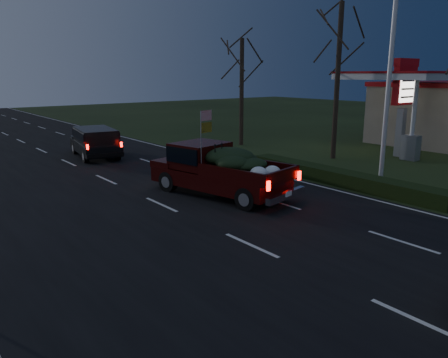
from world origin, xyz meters
TOP-DOWN VIEW (x-y plane):
  - ground at (0.00, 0.00)m, footprint 120.00×120.00m
  - road_asphalt at (0.00, 0.00)m, footprint 14.00×120.00m
  - hedge_row at (7.80, 3.00)m, footprint 1.00×10.00m
  - light_pole at (9.50, 2.00)m, footprint 0.50×0.90m
  - gas_price_pylon at (16.00, 4.99)m, footprint 2.00×0.41m
  - gas_canopy at (18.00, 6.00)m, footprint 7.10×6.10m
  - bare_tree_mid at (12.50, 7.00)m, footprint 3.60×3.60m
  - bare_tree_far at (11.50, 14.00)m, footprint 3.60×3.60m
  - pickup_truck at (2.56, 4.81)m, footprint 3.34×6.12m
  - lead_suv at (1.86, 15.67)m, footprint 2.76×5.05m

SIDE VIEW (x-z plane):
  - ground at x=0.00m, z-range 0.00..0.00m
  - road_asphalt at x=0.00m, z-range 0.00..0.02m
  - hedge_row at x=7.80m, z-range 0.00..0.60m
  - lead_suv at x=1.86m, z-range 0.35..1.73m
  - pickup_truck at x=2.56m, z-range -0.38..2.66m
  - gas_price_pylon at x=16.00m, z-range 0.98..6.56m
  - gas_canopy at x=18.00m, z-range 1.91..6.79m
  - bare_tree_far at x=11.50m, z-range 1.73..8.73m
  - light_pole at x=9.50m, z-range 0.90..10.06m
  - bare_tree_mid at x=12.50m, z-range 2.10..10.60m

